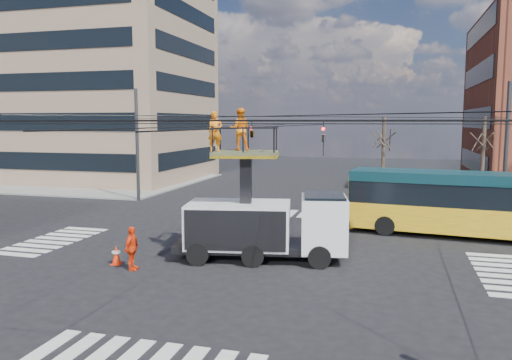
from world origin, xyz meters
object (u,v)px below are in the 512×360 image
at_px(utility_truck, 265,210).
at_px(city_bus, 479,203).
at_px(traffic_cone, 116,255).
at_px(flagger, 336,223).
at_px(worker_ground, 132,248).

bearing_deg(utility_truck, city_bus, 24.80).
relative_size(traffic_cone, flagger, 0.38).
height_order(traffic_cone, worker_ground, worker_ground).
bearing_deg(flagger, utility_truck, -47.55).
height_order(city_bus, worker_ground, city_bus).
distance_m(traffic_cone, worker_ground, 1.21).
bearing_deg(flagger, city_bus, 105.43).
relative_size(city_bus, traffic_cone, 16.15).
relative_size(utility_truck, worker_ground, 4.29).
bearing_deg(flagger, traffic_cone, -64.98).
xyz_separation_m(city_bus, flagger, (-6.61, -3.13, -0.70)).
height_order(worker_ground, flagger, flagger).
relative_size(utility_truck, flagger, 3.57).
bearing_deg(traffic_cone, utility_truck, 23.00).
relative_size(city_bus, worker_ground, 7.43).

